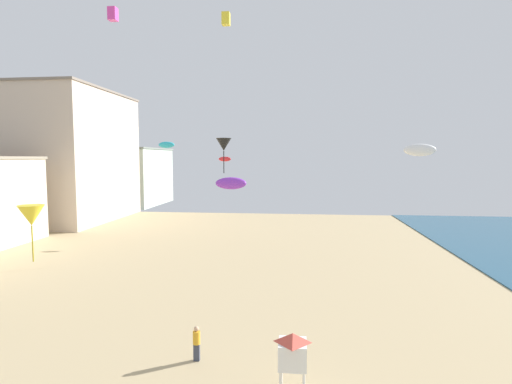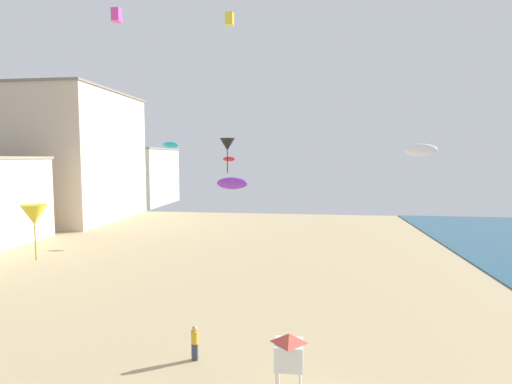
{
  "view_description": "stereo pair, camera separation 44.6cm",
  "coord_description": "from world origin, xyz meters",
  "px_view_note": "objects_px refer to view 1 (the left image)",
  "views": [
    {
      "loc": [
        6.4,
        -6.76,
        9.4
      ],
      "look_at": [
        3.93,
        15.53,
        7.48
      ],
      "focal_mm": 28.03,
      "sensor_mm": 36.0,
      "label": 1
    },
    {
      "loc": [
        6.84,
        -6.71,
        9.4
      ],
      "look_at": [
        3.93,
        15.53,
        7.48
      ],
      "focal_mm": 28.03,
      "sensor_mm": 36.0,
      "label": 2
    }
  ],
  "objects_px": {
    "kite_flyer": "(197,341)",
    "kite_cyan_parafoil": "(166,145)",
    "kite_magenta_box": "(113,14)",
    "kite_white_parafoil": "(420,150)",
    "kite_red_parafoil": "(225,159)",
    "kite_black_delta": "(224,145)",
    "kite_yellow_box": "(226,19)",
    "kite_purple_parafoil": "(231,183)",
    "lifeguard_stand": "(293,351)",
    "kite_yellow_delta": "(31,216)"
  },
  "relations": [
    {
      "from": "kite_magenta_box",
      "to": "kite_cyan_parafoil",
      "type": "height_order",
      "value": "kite_magenta_box"
    },
    {
      "from": "kite_yellow_delta",
      "to": "kite_black_delta",
      "type": "distance_m",
      "value": 19.92
    },
    {
      "from": "lifeguard_stand",
      "to": "kite_purple_parafoil",
      "type": "height_order",
      "value": "kite_purple_parafoil"
    },
    {
      "from": "kite_cyan_parafoil",
      "to": "kite_magenta_box",
      "type": "bearing_deg",
      "value": -93.16
    },
    {
      "from": "kite_flyer",
      "to": "kite_cyan_parafoil",
      "type": "distance_m",
      "value": 27.95
    },
    {
      "from": "kite_yellow_delta",
      "to": "kite_magenta_box",
      "type": "relative_size",
      "value": 3.4
    },
    {
      "from": "kite_yellow_box",
      "to": "kite_flyer",
      "type": "bearing_deg",
      "value": -83.48
    },
    {
      "from": "kite_purple_parafoil",
      "to": "kite_black_delta",
      "type": "xyz_separation_m",
      "value": [
        -3.02,
        13.21,
        3.02
      ]
    },
    {
      "from": "kite_black_delta",
      "to": "kite_yellow_box",
      "type": "xyz_separation_m",
      "value": [
        0.53,
        -1.2,
        11.73
      ]
    },
    {
      "from": "lifeguard_stand",
      "to": "kite_yellow_box",
      "type": "relative_size",
      "value": 2.22
    },
    {
      "from": "kite_cyan_parafoil",
      "to": "kite_yellow_box",
      "type": "distance_m",
      "value": 14.13
    },
    {
      "from": "lifeguard_stand",
      "to": "kite_white_parafoil",
      "type": "height_order",
      "value": "kite_white_parafoil"
    },
    {
      "from": "kite_flyer",
      "to": "kite_cyan_parafoil",
      "type": "bearing_deg",
      "value": 62.95
    },
    {
      "from": "kite_cyan_parafoil",
      "to": "kite_red_parafoil",
      "type": "height_order",
      "value": "kite_cyan_parafoil"
    },
    {
      "from": "kite_magenta_box",
      "to": "kite_white_parafoil",
      "type": "bearing_deg",
      "value": -22.45
    },
    {
      "from": "kite_black_delta",
      "to": "kite_red_parafoil",
      "type": "xyz_separation_m",
      "value": [
        -1.2,
        6.86,
        -1.46
      ]
    },
    {
      "from": "kite_purple_parafoil",
      "to": "kite_magenta_box",
      "type": "height_order",
      "value": "kite_magenta_box"
    },
    {
      "from": "kite_purple_parafoil",
      "to": "kite_white_parafoil",
      "type": "relative_size",
      "value": 1.23
    },
    {
      "from": "kite_cyan_parafoil",
      "to": "kite_black_delta",
      "type": "bearing_deg",
      "value": -18.64
    },
    {
      "from": "kite_white_parafoil",
      "to": "kite_red_parafoil",
      "type": "bearing_deg",
      "value": 122.47
    },
    {
      "from": "kite_magenta_box",
      "to": "kite_cyan_parafoil",
      "type": "bearing_deg",
      "value": 86.84
    },
    {
      "from": "kite_purple_parafoil",
      "to": "kite_black_delta",
      "type": "height_order",
      "value": "kite_black_delta"
    },
    {
      "from": "lifeguard_stand",
      "to": "kite_yellow_box",
      "type": "height_order",
      "value": "kite_yellow_box"
    },
    {
      "from": "kite_yellow_delta",
      "to": "kite_yellow_box",
      "type": "distance_m",
      "value": 24.81
    },
    {
      "from": "kite_flyer",
      "to": "kite_yellow_delta",
      "type": "xyz_separation_m",
      "value": [
        -11.31,
        4.65,
        5.03
      ]
    },
    {
      "from": "kite_flyer",
      "to": "lifeguard_stand",
      "type": "distance_m",
      "value": 5.09
    },
    {
      "from": "kite_yellow_delta",
      "to": "kite_white_parafoil",
      "type": "distance_m",
      "value": 22.75
    },
    {
      "from": "kite_flyer",
      "to": "lifeguard_stand",
      "type": "height_order",
      "value": "lifeguard_stand"
    },
    {
      "from": "kite_yellow_delta",
      "to": "kite_red_parafoil",
      "type": "height_order",
      "value": "kite_red_parafoil"
    },
    {
      "from": "lifeguard_stand",
      "to": "kite_magenta_box",
      "type": "distance_m",
      "value": 28.81
    },
    {
      "from": "kite_cyan_parafoil",
      "to": "kite_flyer",
      "type": "bearing_deg",
      "value": -68.5
    },
    {
      "from": "kite_flyer",
      "to": "kite_cyan_parafoil",
      "type": "relative_size",
      "value": 0.94
    },
    {
      "from": "kite_flyer",
      "to": "kite_yellow_delta",
      "type": "height_order",
      "value": "kite_yellow_delta"
    },
    {
      "from": "lifeguard_stand",
      "to": "kite_black_delta",
      "type": "bearing_deg",
      "value": 90.22
    },
    {
      "from": "kite_yellow_box",
      "to": "kite_magenta_box",
      "type": "bearing_deg",
      "value": -137.73
    },
    {
      "from": "kite_flyer",
      "to": "kite_magenta_box",
      "type": "relative_size",
      "value": 1.62
    },
    {
      "from": "kite_yellow_delta",
      "to": "kite_white_parafoil",
      "type": "relative_size",
      "value": 2.02
    },
    {
      "from": "kite_flyer",
      "to": "kite_purple_parafoil",
      "type": "bearing_deg",
      "value": 40.77
    },
    {
      "from": "kite_yellow_delta",
      "to": "kite_cyan_parafoil",
      "type": "height_order",
      "value": "kite_cyan_parafoil"
    },
    {
      "from": "kite_white_parafoil",
      "to": "kite_cyan_parafoil",
      "type": "height_order",
      "value": "kite_cyan_parafoil"
    },
    {
      "from": "kite_black_delta",
      "to": "kite_yellow_box",
      "type": "height_order",
      "value": "kite_yellow_box"
    },
    {
      "from": "kite_black_delta",
      "to": "kite_magenta_box",
      "type": "bearing_deg",
      "value": -131.23
    },
    {
      "from": "kite_yellow_box",
      "to": "kite_purple_parafoil",
      "type": "bearing_deg",
      "value": -78.28
    },
    {
      "from": "kite_white_parafoil",
      "to": "kite_red_parafoil",
      "type": "relative_size",
      "value": 1.17
    },
    {
      "from": "kite_purple_parafoil",
      "to": "kite_cyan_parafoil",
      "type": "height_order",
      "value": "kite_cyan_parafoil"
    },
    {
      "from": "kite_cyan_parafoil",
      "to": "kite_yellow_box",
      "type": "relative_size",
      "value": 1.52
    },
    {
      "from": "lifeguard_stand",
      "to": "kite_red_parafoil",
      "type": "bearing_deg",
      "value": 88.74
    },
    {
      "from": "kite_purple_parafoil",
      "to": "kite_cyan_parafoil",
      "type": "distance_m",
      "value": 18.51
    },
    {
      "from": "kite_magenta_box",
      "to": "kite_red_parafoil",
      "type": "relative_size",
      "value": 0.69
    },
    {
      "from": "kite_black_delta",
      "to": "kite_yellow_box",
      "type": "bearing_deg",
      "value": -66.31
    }
  ]
}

